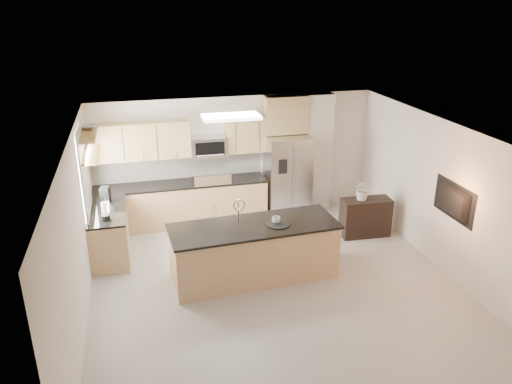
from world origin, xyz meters
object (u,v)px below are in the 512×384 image
object	(u,v)px
coffee_maker	(105,195)
bowl	(88,127)
blender	(105,213)
television	(450,201)
microwave	(209,146)
cup	(276,220)
island	(254,251)
kettle	(109,205)
refrigerator	(287,176)
platter	(278,224)
range	(211,200)
credenza	(365,217)
flower_vase	(364,184)

from	to	relation	value
coffee_maker	bowl	bearing A→B (deg)	-171.17
blender	television	world-z (taller)	television
microwave	cup	xyz separation A→B (m)	(0.70, -2.59, -0.60)
cup	island	bearing A→B (deg)	178.70
cup	kettle	size ratio (longest dim) A/B	0.63
refrigerator	island	bearing A→B (deg)	-119.01
cup	coffee_maker	distance (m)	3.32
blender	island	bearing A→B (deg)	-21.00
platter	kettle	size ratio (longest dim) A/B	1.80
television	platter	bearing A→B (deg)	78.04
range	bowl	distance (m)	3.04
platter	credenza	bearing A→B (deg)	26.87
flower_vase	television	xyz separation A→B (m)	(0.72, -1.69, 0.25)
blender	bowl	bearing A→B (deg)	102.04
kettle	flower_vase	xyz separation A→B (m)	(4.81, -0.34, 0.08)
kettle	coffee_maker	world-z (taller)	coffee_maker
range	television	world-z (taller)	television
island	credenza	distance (m)	2.75
microwave	refrigerator	world-z (taller)	microwave
credenza	coffee_maker	xyz separation A→B (m)	(-4.98, 0.75, 0.67)
island	platter	xyz separation A→B (m)	(0.40, -0.08, 0.50)
blender	kettle	bearing A→B (deg)	83.64
range	flower_vase	bearing A→B (deg)	-27.09
television	blender	bearing A→B (deg)	74.11
television	refrigerator	bearing A→B (deg)	31.04
microwave	island	xyz separation A→B (m)	(0.33, -2.58, -1.14)
kettle	television	distance (m)	5.91
range	blender	world-z (taller)	blender
blender	credenza	bearing A→B (deg)	1.09
refrigerator	flower_vase	size ratio (longest dim) A/B	2.79
flower_vase	blender	bearing A→B (deg)	-178.77
island	cup	distance (m)	0.66
cup	platter	distance (m)	0.09
flower_vase	television	world-z (taller)	television
bowl	flower_vase	world-z (taller)	bowl
island	platter	bearing A→B (deg)	-14.26
cup	bowl	distance (m)	3.69
coffee_maker	television	bearing A→B (deg)	-23.48
refrigerator	range	bearing A→B (deg)	178.40
microwave	credenza	world-z (taller)	microwave
range	cup	distance (m)	2.62
credenza	cup	distance (m)	2.49
island	coffee_maker	size ratio (longest dim) A/B	9.53
bowl	blender	bearing A→B (deg)	-77.96
platter	flower_vase	xyz separation A→B (m)	(2.07, 1.10, 0.11)
credenza	coffee_maker	size ratio (longest dim) A/B	3.23
island	flower_vase	world-z (taller)	flower_vase
microwave	bowl	xyz separation A→B (m)	(-2.25, -0.83, 0.76)
refrigerator	platter	size ratio (longest dim) A/B	4.38
cup	microwave	bearing A→B (deg)	105.25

